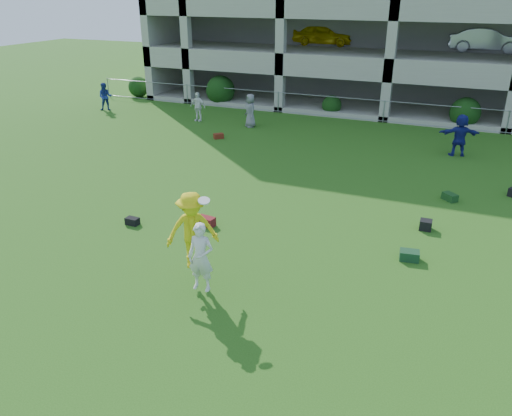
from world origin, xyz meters
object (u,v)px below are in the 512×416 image
at_px(bystander_b, 198,107).
at_px(bystander_d, 460,135).
at_px(frisbee_contest, 194,235).
at_px(bystander_a, 105,97).
at_px(crate_d, 426,225).
at_px(bystander_c, 250,111).

bearing_deg(bystander_b, bystander_d, -2.78).
relative_size(bystander_d, frisbee_contest, 0.88).
distance_m(bystander_b, bystander_d, 13.27).
xyz_separation_m(bystander_a, crate_d, (18.92, -9.16, -0.65)).
relative_size(bystander_a, crate_d, 4.55).
relative_size(bystander_a, bystander_d, 0.89).
relative_size(bystander_b, bystander_c, 0.91).
height_order(bystander_c, crate_d, bystander_c).
distance_m(bystander_b, crate_d, 15.62).
bearing_deg(bystander_b, crate_d, -33.72).
bearing_deg(bystander_c, bystander_a, -137.09).
bearing_deg(bystander_c, frisbee_contest, -27.54).
bearing_deg(bystander_a, frisbee_contest, -76.02).
distance_m(bystander_c, frisbee_contest, 15.12).
distance_m(bystander_a, bystander_b, 6.20).
xyz_separation_m(bystander_c, crate_d, (9.62, -8.99, -0.70)).
bearing_deg(bystander_c, crate_d, 0.89).
height_order(bystander_d, crate_d, bystander_d).
bearing_deg(bystander_a, bystander_b, -31.38).
bearing_deg(crate_d, bystander_c, 136.94).
height_order(bystander_a, bystander_d, bystander_d).
height_order(bystander_a, crate_d, bystander_a).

